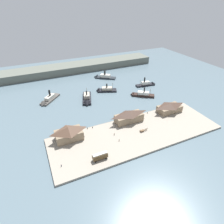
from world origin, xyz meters
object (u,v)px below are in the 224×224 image
object	(u,v)px
ferry_shed_east_terminal	(129,116)
mooring_post_center_west	(87,128)
ferry_mid_harbor	(104,90)
ferry_outer_harbor	(103,77)
pedestrian_near_cart	(61,165)
mooring_post_center_east	(177,105)
ferry_shed_central_terminal	(69,133)
street_tram	(100,156)
mooring_post_west	(93,127)
ferry_departing_north	(48,100)
ferry_moored_west	(147,84)
ferry_shed_customs_shed	(170,107)
ferry_moored_east	(87,99)
pedestrian_walking_west	(114,134)
mooring_post_east	(147,113)
pedestrian_walking_east	(119,140)
ferry_near_quay	(141,94)
horse_cart	(144,130)

from	to	relation	value
ferry_shed_east_terminal	mooring_post_center_west	bearing A→B (deg)	172.73
ferry_mid_harbor	ferry_outer_harbor	bearing A→B (deg)	70.36
pedestrian_near_cart	mooring_post_center_east	size ratio (longest dim) A/B	1.69
ferry_shed_central_terminal	mooring_post_center_west	bearing A→B (deg)	20.99
street_tram	mooring_post_west	xyz separation A→B (m)	(5.61, 28.03, -1.94)
mooring_post_center_west	ferry_departing_north	distance (m)	53.99
mooring_post_west	ferry_moored_west	world-z (taller)	ferry_moored_west
ferry_moored_west	ferry_outer_harbor	bearing A→B (deg)	132.51
ferry_shed_customs_shed	ferry_moored_east	world-z (taller)	ferry_shed_customs_shed
pedestrian_walking_west	ferry_moored_west	xyz separation A→B (m)	(63.14, 57.63, -0.53)
street_tram	mooring_post_east	bearing A→B (deg)	29.87
pedestrian_walking_west	ferry_departing_north	world-z (taller)	ferry_departing_north
ferry_shed_east_terminal	pedestrian_walking_east	bearing A→B (deg)	-134.06
ferry_departing_north	ferry_mid_harbor	distance (m)	50.54
ferry_shed_customs_shed	mooring_post_east	bearing A→B (deg)	163.84
ferry_shed_customs_shed	ferry_near_quay	size ratio (longest dim) A/B	0.90
pedestrian_walking_east	ferry_near_quay	bearing A→B (deg)	46.40
ferry_shed_east_terminal	pedestrian_walking_east	xyz separation A→B (m)	(-15.32, -15.83, -3.40)
ferry_shed_customs_shed	mooring_post_center_west	world-z (taller)	ferry_shed_customs_shed
pedestrian_walking_east	mooring_post_east	world-z (taller)	pedestrian_walking_east
pedestrian_walking_east	mooring_post_center_east	distance (m)	64.53
ferry_shed_east_terminal	street_tram	xyz separation A→B (m)	(-31.18, -24.75, -1.70)
ferry_shed_central_terminal	ferry_shed_customs_shed	bearing A→B (deg)	-0.01
ferry_mid_harbor	ferry_departing_north	bearing A→B (deg)	178.75
pedestrian_walking_west	ferry_outer_harbor	xyz separation A→B (m)	(30.36, 93.39, -0.45)
ferry_near_quay	pedestrian_near_cart	bearing A→B (deg)	-147.04
horse_cart	ferry_shed_central_terminal	bearing A→B (deg)	164.68
pedestrian_near_cart	ferry_moored_west	xyz separation A→B (m)	(98.67, 69.19, -0.47)
pedestrian_walking_west	mooring_post_center_east	bearing A→B (deg)	11.91
pedestrian_walking_west	ferry_moored_east	distance (m)	52.06
mooring_post_east	ferry_departing_north	bearing A→B (deg)	141.36
horse_cart	mooring_post_west	size ratio (longest dim) A/B	6.36
ferry_shed_east_terminal	ferry_moored_west	bearing A→B (deg)	45.36
ferry_shed_central_terminal	street_tram	distance (m)	25.93
pedestrian_near_cart	mooring_post_center_west	distance (m)	33.29
mooring_post_east	mooring_post_center_east	world-z (taller)	same
ferry_shed_central_terminal	pedestrian_walking_west	distance (m)	27.98
ferry_outer_harbor	mooring_post_center_west	bearing A→B (deg)	-118.60
ferry_shed_east_terminal	ferry_moored_east	xyz separation A→B (m)	(-16.57, 42.50, -3.75)
street_tram	ferry_departing_north	bearing A→B (deg)	100.98
mooring_post_center_west	ferry_departing_north	world-z (taller)	ferry_departing_north
pedestrian_walking_west	ferry_shed_east_terminal	bearing A→B (deg)	31.38
ferry_moored_west	ferry_outer_harbor	distance (m)	48.51
pedestrian_walking_east	ferry_mid_harbor	distance (m)	72.08
ferry_moored_east	ferry_departing_north	world-z (taller)	ferry_departing_north
ferry_outer_harbor	mooring_post_east	bearing A→B (deg)	-87.86
pedestrian_near_cart	mooring_post_west	world-z (taller)	pedestrian_near_cart
pedestrian_walking_east	mooring_post_center_east	world-z (taller)	pedestrian_walking_east
pedestrian_near_cart	ferry_mid_harbor	size ratio (longest dim) A/B	0.08
ferry_near_quay	mooring_post_west	bearing A→B (deg)	-153.11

